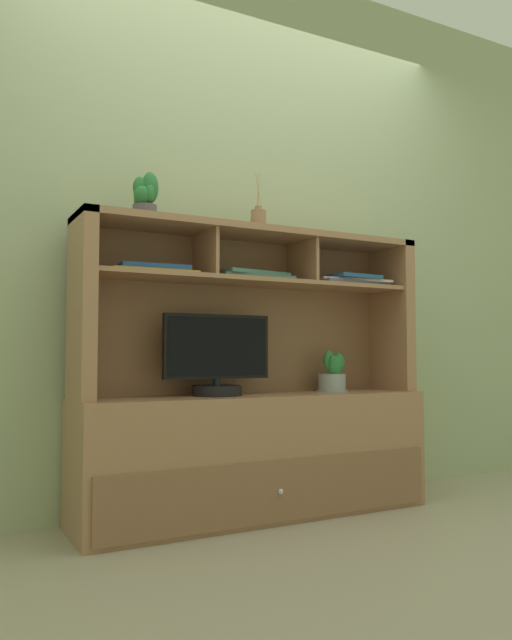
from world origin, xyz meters
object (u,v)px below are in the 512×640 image
Objects in this scene: magazine_stack_left at (252,277)px; potted_succulent at (145,198)px; magazine_stack_right at (350,281)px; media_console at (255,427)px; potted_orchid at (333,374)px; magazine_stack_centre at (153,270)px; tv_monitor at (217,361)px; diffuser_bottle at (258,219)px.

potted_succulent is at bearing -177.76° from magazine_stack_left.
potted_succulent reaches higher than magazine_stack_right.
potted_orchid is at bearing 1.47° from media_console.
potted_orchid is at bearing 1.66° from magazine_stack_centre.
magazine_stack_right is (0.09, -0.04, 0.47)m from potted_orchid.
potted_succulent reaches higher than tv_monitor.
potted_orchid is (0.65, 0.03, -0.07)m from tv_monitor.
media_console is 0.70m from magazine_stack_left.
magazine_stack_centre is 1.04m from magazine_stack_right.
tv_monitor is at bearing 179.18° from magazine_stack_right.
diffuser_bottle is (0.00, -0.03, 0.97)m from media_console.
diffuser_bottle is (0.51, -0.01, 0.27)m from magazine_stack_centre.
potted_orchid is 0.49× the size of magazine_stack_right.
magazine_stack_left is at bearing 175.81° from magazine_stack_right.
diffuser_bottle is 0.54m from potted_succulent.
diffuser_bottle is at bearing -1.39° from magazine_stack_centre.
magazine_stack_centre reaches higher than tv_monitor.
magazine_stack_centre is 0.31m from potted_succulent.
tv_monitor is 2.44× the size of potted_orchid.
tv_monitor is 0.65m from potted_orchid.
magazine_stack_right is (0.73, -0.01, 0.40)m from tv_monitor.
magazine_stack_right reaches higher than potted_orchid.
potted_succulent is at bearing -178.98° from potted_orchid.
potted_succulent is at bearing 178.61° from tv_monitor.
tv_monitor is at bearing -175.95° from media_console.
media_console is 8.10× the size of potted_succulent.
magazine_stack_left is at bearing 101.74° from diffuser_bottle.
magazine_stack_left is 0.54m from magazine_stack_right.
tv_monitor is at bearing -171.49° from magazine_stack_left.
magazine_stack_centre is (-0.51, -0.02, 0.70)m from media_console.
potted_succulent reaches higher than potted_orchid.
potted_succulent reaches higher than magazine_stack_centre.
media_console is 6.29× the size of diffuser_bottle.
media_console is at bearing 0.65° from potted_succulent.
potted_succulent is (-0.98, -0.02, 0.77)m from potted_orchid.
magazine_stack_centre is at bearing -16.12° from potted_succulent.
diffuser_bottle reaches higher than magazine_stack_left.
tv_monitor is at bearing 176.04° from diffuser_bottle.
tv_monitor is 0.49m from magazine_stack_centre.
magazine_stack_right is 0.59m from diffuser_bottle.
potted_orchid is (0.44, 0.01, 0.24)m from media_console.
magazine_stack_left is 0.86× the size of magazine_stack_right.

